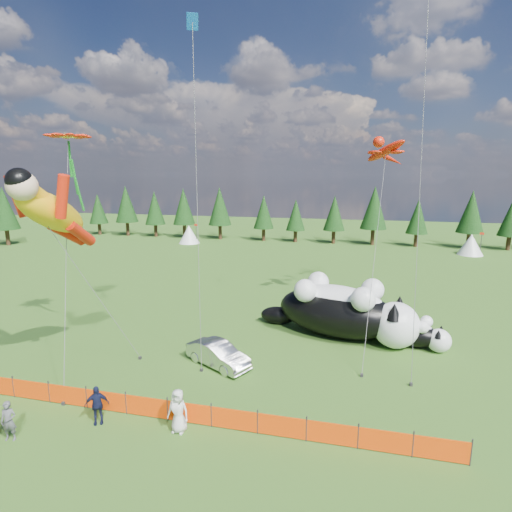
% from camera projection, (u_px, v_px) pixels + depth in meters
% --- Properties ---
extents(ground, '(160.00, 160.00, 0.00)m').
position_uv_depth(ground, '(213.00, 388.00, 19.99)').
color(ground, '#13380A').
rests_on(ground, ground).
extents(safety_fence, '(22.06, 0.06, 1.10)m').
position_uv_depth(safety_fence, '(189.00, 413.00, 17.03)').
color(safety_fence, '#262626').
rests_on(safety_fence, ground).
extents(tree_line, '(90.00, 4.00, 8.00)m').
position_uv_depth(tree_line, '(309.00, 217.00, 62.08)').
color(tree_line, black).
rests_on(tree_line, ground).
extents(festival_tents, '(50.00, 3.20, 2.80)m').
position_uv_depth(festival_tents, '(384.00, 241.00, 55.34)').
color(festival_tents, white).
rests_on(festival_tents, ground).
extents(cat_large, '(10.51, 5.82, 3.87)m').
position_uv_depth(cat_large, '(344.00, 310.00, 25.97)').
color(cat_large, black).
rests_on(cat_large, ground).
extents(cat_small, '(5.12, 3.16, 1.92)m').
position_uv_depth(cat_small, '(411.00, 331.00, 24.80)').
color(cat_small, black).
rests_on(cat_small, ground).
extents(car, '(4.22, 3.16, 1.33)m').
position_uv_depth(car, '(218.00, 354.00, 22.21)').
color(car, silver).
rests_on(car, ground).
extents(spectator_a, '(0.70, 0.56, 1.67)m').
position_uv_depth(spectator_a, '(9.00, 421.00, 15.92)').
color(spectator_a, '#4E4F53').
rests_on(spectator_a, ground).
extents(spectator_c, '(1.13, 0.95, 1.71)m').
position_uv_depth(spectator_c, '(97.00, 405.00, 16.99)').
color(spectator_c, '#141737').
rests_on(spectator_c, ground).
extents(spectator_e, '(0.94, 0.64, 1.87)m').
position_uv_depth(spectator_e, '(178.00, 411.00, 16.42)').
color(spectator_e, silver).
rests_on(spectator_e, ground).
extents(superhero_kite, '(4.99, 5.54, 11.43)m').
position_uv_depth(superhero_kite, '(52.00, 212.00, 19.20)').
color(superhero_kite, '#FFB70D').
rests_on(superhero_kite, ground).
extents(gecko_kite, '(5.46, 14.59, 16.81)m').
position_uv_depth(gecko_kite, '(386.00, 151.00, 29.46)').
color(gecko_kite, red).
rests_on(gecko_kite, ground).
extents(flower_kite, '(4.73, 7.62, 14.23)m').
position_uv_depth(flower_kite, '(68.00, 139.00, 22.51)').
color(flower_kite, red).
rests_on(flower_kite, ground).
extents(diamond_kite_a, '(1.73, 3.24, 19.20)m').
position_uv_depth(diamond_kite_a, '(193.00, 37.00, 20.99)').
color(diamond_kite_a, '#0B53A9').
rests_on(diamond_kite_a, ground).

